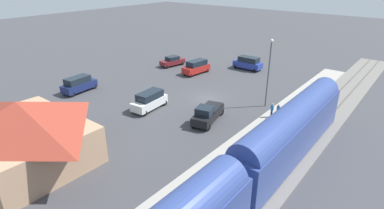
{
  "coord_description": "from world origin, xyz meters",
  "views": [
    {
      "loc": [
        -22.22,
        31.3,
        15.84
      ],
      "look_at": [
        -1.05,
        4.66,
        1.0
      ],
      "focal_mm": 28.84,
      "sensor_mm": 36.0,
      "label": 1
    }
  ],
  "objects_px": {
    "pedestrian_on_platform": "(272,109)",
    "suv_red": "(196,67)",
    "pickup_black": "(208,113)",
    "suv_white": "(149,100)",
    "station_building": "(23,131)",
    "suv_navy": "(79,84)",
    "suv_blue": "(248,63)",
    "light_pole_near_platform": "(269,66)",
    "pedestrian_waiting_far": "(278,110)",
    "sedan_maroon": "(172,61)"
  },
  "relations": [
    {
      "from": "station_building",
      "to": "suv_navy",
      "type": "distance_m",
      "value": 17.44
    },
    {
      "from": "suv_white",
      "to": "suv_blue",
      "type": "relative_size",
      "value": 1.03
    },
    {
      "from": "pickup_black",
      "to": "light_pole_near_platform",
      "type": "height_order",
      "value": "light_pole_near_platform"
    },
    {
      "from": "suv_white",
      "to": "suv_blue",
      "type": "bearing_deg",
      "value": -93.3
    },
    {
      "from": "station_building",
      "to": "suv_white",
      "type": "xyz_separation_m",
      "value": [
        -0.34,
        -14.84,
        -1.87
      ]
    },
    {
      "from": "suv_navy",
      "to": "suv_blue",
      "type": "relative_size",
      "value": 1.03
    },
    {
      "from": "pedestrian_waiting_far",
      "to": "light_pole_near_platform",
      "type": "relative_size",
      "value": 0.2
    },
    {
      "from": "suv_red",
      "to": "suv_blue",
      "type": "xyz_separation_m",
      "value": [
        -5.57,
        -7.44,
        0.0
      ]
    },
    {
      "from": "pickup_black",
      "to": "station_building",
      "type": "bearing_deg",
      "value": 64.01
    },
    {
      "from": "pedestrian_waiting_far",
      "to": "light_pole_near_platform",
      "type": "distance_m",
      "value": 5.75
    },
    {
      "from": "pedestrian_waiting_far",
      "to": "station_building",
      "type": "bearing_deg",
      "value": 56.9
    },
    {
      "from": "suv_red",
      "to": "sedan_maroon",
      "type": "xyz_separation_m",
      "value": [
        6.15,
        -0.91,
        -0.27
      ]
    },
    {
      "from": "sedan_maroon",
      "to": "light_pole_near_platform",
      "type": "relative_size",
      "value": 0.56
    },
    {
      "from": "pedestrian_on_platform",
      "to": "light_pole_near_platform",
      "type": "distance_m",
      "value": 5.52
    },
    {
      "from": "suv_navy",
      "to": "pedestrian_waiting_far",
      "type": "bearing_deg",
      "value": -161.05
    },
    {
      "from": "pedestrian_on_platform",
      "to": "pickup_black",
      "type": "bearing_deg",
      "value": 42.94
    },
    {
      "from": "suv_red",
      "to": "suv_white",
      "type": "height_order",
      "value": "same"
    },
    {
      "from": "station_building",
      "to": "pickup_black",
      "type": "relative_size",
      "value": 2.13
    },
    {
      "from": "station_building",
      "to": "suv_blue",
      "type": "distance_m",
      "value": 37.34
    },
    {
      "from": "pedestrian_on_platform",
      "to": "station_building",
      "type": "bearing_deg",
      "value": 57.99
    },
    {
      "from": "suv_red",
      "to": "sedan_maroon",
      "type": "height_order",
      "value": "suv_red"
    },
    {
      "from": "suv_red",
      "to": "sedan_maroon",
      "type": "bearing_deg",
      "value": -8.45
    },
    {
      "from": "pedestrian_on_platform",
      "to": "pedestrian_waiting_far",
      "type": "distance_m",
      "value": 0.69
    },
    {
      "from": "station_building",
      "to": "suv_red",
      "type": "height_order",
      "value": "station_building"
    },
    {
      "from": "pickup_black",
      "to": "suv_white",
      "type": "distance_m",
      "value": 7.86
    },
    {
      "from": "pedestrian_waiting_far",
      "to": "sedan_maroon",
      "type": "distance_m",
      "value": 25.86
    },
    {
      "from": "suv_red",
      "to": "station_building",
      "type": "bearing_deg",
      "value": 97.54
    },
    {
      "from": "pedestrian_on_platform",
      "to": "pickup_black",
      "type": "relative_size",
      "value": 0.3
    },
    {
      "from": "light_pole_near_platform",
      "to": "suv_white",
      "type": "bearing_deg",
      "value": 41.8
    },
    {
      "from": "pickup_black",
      "to": "pedestrian_on_platform",
      "type": "bearing_deg",
      "value": -137.06
    },
    {
      "from": "suv_blue",
      "to": "sedan_maroon",
      "type": "height_order",
      "value": "suv_blue"
    },
    {
      "from": "station_building",
      "to": "suv_navy",
      "type": "bearing_deg",
      "value": -47.45
    },
    {
      "from": "suv_white",
      "to": "suv_blue",
      "type": "xyz_separation_m",
      "value": [
        -1.29,
        -22.41,
        0.0
      ]
    },
    {
      "from": "pedestrian_on_platform",
      "to": "suv_red",
      "type": "distance_m",
      "value": 19.27
    },
    {
      "from": "suv_red",
      "to": "suv_navy",
      "type": "bearing_deg",
      "value": 65.44
    },
    {
      "from": "pickup_black",
      "to": "pedestrian_waiting_far",
      "type": "bearing_deg",
      "value": -139.54
    },
    {
      "from": "station_building",
      "to": "suv_red",
      "type": "relative_size",
      "value": 2.4
    },
    {
      "from": "suv_navy",
      "to": "suv_blue",
      "type": "height_order",
      "value": "same"
    },
    {
      "from": "pickup_black",
      "to": "light_pole_near_platform",
      "type": "bearing_deg",
      "value": -111.41
    },
    {
      "from": "sedan_maroon",
      "to": "pickup_black",
      "type": "bearing_deg",
      "value": 141.78
    },
    {
      "from": "pickup_black",
      "to": "suv_blue",
      "type": "bearing_deg",
      "value": -72.9
    },
    {
      "from": "suv_blue",
      "to": "suv_navy",
      "type": "bearing_deg",
      "value": 61.38
    },
    {
      "from": "suv_navy",
      "to": "pedestrian_on_platform",
      "type": "bearing_deg",
      "value": -160.89
    },
    {
      "from": "suv_white",
      "to": "pedestrian_on_platform",
      "type": "bearing_deg",
      "value": -153.07
    },
    {
      "from": "pedestrian_waiting_far",
      "to": "suv_blue",
      "type": "height_order",
      "value": "suv_blue"
    },
    {
      "from": "station_building",
      "to": "pedestrian_on_platform",
      "type": "distance_m",
      "value": 25.41
    },
    {
      "from": "suv_red",
      "to": "light_pole_near_platform",
      "type": "relative_size",
      "value": 0.6
    },
    {
      "from": "suv_white",
      "to": "pedestrian_waiting_far",
      "type": "bearing_deg",
      "value": -153.7
    },
    {
      "from": "pedestrian_on_platform",
      "to": "light_pole_near_platform",
      "type": "xyz_separation_m",
      "value": [
        2.24,
        -3.06,
        4.01
      ]
    },
    {
      "from": "suv_navy",
      "to": "suv_white",
      "type": "xyz_separation_m",
      "value": [
        -12.06,
        -2.06,
        0.0
      ]
    }
  ]
}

